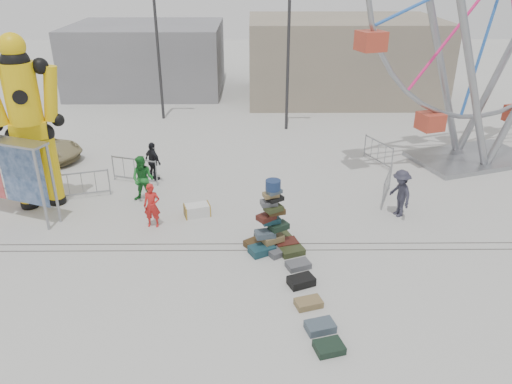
{
  "coord_description": "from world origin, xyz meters",
  "views": [
    {
      "loc": [
        1.15,
        -13.03,
        8.56
      ],
      "look_at": [
        1.26,
        1.57,
        1.61
      ],
      "focal_mm": 35.0,
      "sensor_mm": 36.0,
      "label": 1
    }
  ],
  "objects_px": {
    "barricade_dummy_c": "(135,170)",
    "pedestrian_red": "(152,206)",
    "barricade_wheel_back": "(378,153)",
    "parked_suv": "(37,147)",
    "barricade_dummy_b": "(82,185)",
    "steamer_trunk": "(197,210)",
    "crash_test_dummy": "(27,118)",
    "pedestrian_grey": "(400,193)",
    "lamp_post_right": "(290,44)",
    "barricade_wheel_front": "(387,186)",
    "pedestrian_black": "(153,161)",
    "lamp_post_left": "(159,38)",
    "suitcase_tower": "(271,229)",
    "pedestrian_green": "(143,179)"
  },
  "relations": [
    {
      "from": "lamp_post_right",
      "to": "barricade_dummy_c",
      "type": "xyz_separation_m",
      "value": [
        -6.8,
        -7.08,
        -3.93
      ]
    },
    {
      "from": "pedestrian_grey",
      "to": "pedestrian_red",
      "type": "bearing_deg",
      "value": -101.08
    },
    {
      "from": "barricade_dummy_c",
      "to": "barricade_wheel_back",
      "type": "bearing_deg",
      "value": 28.3
    },
    {
      "from": "lamp_post_right",
      "to": "barricade_dummy_c",
      "type": "relative_size",
      "value": 4.0
    },
    {
      "from": "barricade_wheel_back",
      "to": "pedestrian_grey",
      "type": "xyz_separation_m",
      "value": [
        -0.38,
        -4.93,
        0.33
      ]
    },
    {
      "from": "pedestrian_grey",
      "to": "lamp_post_right",
      "type": "bearing_deg",
      "value": -177.46
    },
    {
      "from": "lamp_post_right",
      "to": "steamer_trunk",
      "type": "relative_size",
      "value": 8.79
    },
    {
      "from": "lamp_post_right",
      "to": "lamp_post_left",
      "type": "height_order",
      "value": "same"
    },
    {
      "from": "lamp_post_right",
      "to": "pedestrian_grey",
      "type": "xyz_separation_m",
      "value": [
        3.33,
        -10.03,
        -3.6
      ]
    },
    {
      "from": "barricade_dummy_c",
      "to": "pedestrian_green",
      "type": "height_order",
      "value": "pedestrian_green"
    },
    {
      "from": "crash_test_dummy",
      "to": "pedestrian_grey",
      "type": "xyz_separation_m",
      "value": [
        13.18,
        -0.92,
        -2.54
      ]
    },
    {
      "from": "lamp_post_left",
      "to": "barricade_wheel_back",
      "type": "height_order",
      "value": "lamp_post_left"
    },
    {
      "from": "suitcase_tower",
      "to": "steamer_trunk",
      "type": "xyz_separation_m",
      "value": [
        -2.61,
        2.21,
        -0.46
      ]
    },
    {
      "from": "lamp_post_left",
      "to": "parked_suv",
      "type": "relative_size",
      "value": 1.89
    },
    {
      "from": "lamp_post_right",
      "to": "lamp_post_left",
      "type": "bearing_deg",
      "value": 164.05
    },
    {
      "from": "barricade_wheel_front",
      "to": "parked_suv",
      "type": "xyz_separation_m",
      "value": [
        -15.08,
        4.3,
        0.04
      ]
    },
    {
      "from": "pedestrian_green",
      "to": "barricade_wheel_back",
      "type": "bearing_deg",
      "value": 31.72
    },
    {
      "from": "lamp_post_right",
      "to": "barricade_wheel_back",
      "type": "relative_size",
      "value": 4.0
    },
    {
      "from": "steamer_trunk",
      "to": "pedestrian_green",
      "type": "height_order",
      "value": "pedestrian_green"
    },
    {
      "from": "suitcase_tower",
      "to": "pedestrian_grey",
      "type": "distance_m",
      "value": 5.16
    },
    {
      "from": "lamp_post_left",
      "to": "barricade_wheel_back",
      "type": "relative_size",
      "value": 4.0
    },
    {
      "from": "barricade_wheel_front",
      "to": "pedestrian_green",
      "type": "xyz_separation_m",
      "value": [
        -9.31,
        -0.06,
        0.35
      ]
    },
    {
      "from": "lamp_post_left",
      "to": "parked_suv",
      "type": "bearing_deg",
      "value": -127.16
    },
    {
      "from": "lamp_post_left",
      "to": "pedestrian_black",
      "type": "distance_m",
      "value": 9.56
    },
    {
      "from": "barricade_wheel_back",
      "to": "parked_suv",
      "type": "distance_m",
      "value": 15.58
    },
    {
      "from": "lamp_post_right",
      "to": "pedestrian_black",
      "type": "distance_m",
      "value": 9.81
    },
    {
      "from": "crash_test_dummy",
      "to": "barricade_wheel_back",
      "type": "relative_size",
      "value": 3.25
    },
    {
      "from": "crash_test_dummy",
      "to": "barricade_dummy_c",
      "type": "xyz_separation_m",
      "value": [
        3.05,
        2.03,
        -2.88
      ]
    },
    {
      "from": "lamp_post_right",
      "to": "crash_test_dummy",
      "type": "bearing_deg",
      "value": -137.23
    },
    {
      "from": "barricade_wheel_back",
      "to": "barricade_dummy_c",
      "type": "bearing_deg",
      "value": -102.95
    },
    {
      "from": "steamer_trunk",
      "to": "barricade_dummy_b",
      "type": "relative_size",
      "value": 0.46
    },
    {
      "from": "lamp_post_left",
      "to": "pedestrian_red",
      "type": "distance_m",
      "value": 13.38
    },
    {
      "from": "barricade_wheel_front",
      "to": "pedestrian_black",
      "type": "relative_size",
      "value": 1.21
    },
    {
      "from": "lamp_post_right",
      "to": "barricade_wheel_back",
      "type": "bearing_deg",
      "value": -54.01
    },
    {
      "from": "barricade_dummy_b",
      "to": "pedestrian_green",
      "type": "bearing_deg",
      "value": -22.61
    },
    {
      "from": "lamp_post_right",
      "to": "steamer_trunk",
      "type": "height_order",
      "value": "lamp_post_right"
    },
    {
      "from": "steamer_trunk",
      "to": "pedestrian_green",
      "type": "distance_m",
      "value": 2.56
    },
    {
      "from": "barricade_dummy_b",
      "to": "steamer_trunk",
      "type": "bearing_deg",
      "value": -34.48
    },
    {
      "from": "lamp_post_right",
      "to": "barricade_wheel_front",
      "type": "height_order",
      "value": "lamp_post_right"
    },
    {
      "from": "suitcase_tower",
      "to": "pedestrian_black",
      "type": "height_order",
      "value": "suitcase_tower"
    },
    {
      "from": "barricade_wheel_front",
      "to": "barricade_wheel_back",
      "type": "relative_size",
      "value": 1.0
    },
    {
      "from": "barricade_dummy_c",
      "to": "pedestrian_red",
      "type": "distance_m",
      "value": 3.95
    },
    {
      "from": "lamp_post_right",
      "to": "barricade_dummy_b",
      "type": "xyz_separation_m",
      "value": [
        -8.52,
        -8.5,
        -3.93
      ]
    },
    {
      "from": "suitcase_tower",
      "to": "steamer_trunk",
      "type": "distance_m",
      "value": 3.45
    },
    {
      "from": "steamer_trunk",
      "to": "pedestrian_grey",
      "type": "bearing_deg",
      "value": -17.79
    },
    {
      "from": "barricade_dummy_c",
      "to": "barricade_wheel_front",
      "type": "distance_m",
      "value": 10.15
    },
    {
      "from": "pedestrian_red",
      "to": "pedestrian_green",
      "type": "bearing_deg",
      "value": 111.33
    },
    {
      "from": "steamer_trunk",
      "to": "pedestrian_red",
      "type": "distance_m",
      "value": 1.73
    },
    {
      "from": "crash_test_dummy",
      "to": "pedestrian_red",
      "type": "bearing_deg",
      "value": -38.46
    },
    {
      "from": "pedestrian_grey",
      "to": "steamer_trunk",
      "type": "bearing_deg",
      "value": -106.1
    }
  ]
}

